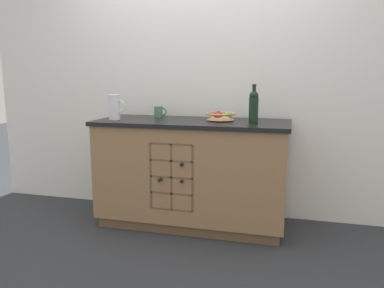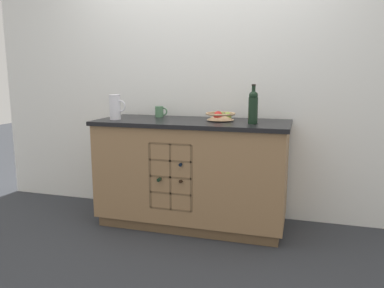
# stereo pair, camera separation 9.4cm
# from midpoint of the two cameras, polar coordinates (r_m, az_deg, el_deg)

# --- Properties ---
(ground_plane) EXTENTS (14.00, 14.00, 0.00)m
(ground_plane) POSITION_cam_midpoint_polar(r_m,az_deg,el_deg) (3.44, 0.80, -11.98)
(ground_plane) COLOR #2D3035
(back_wall) EXTENTS (4.40, 0.06, 2.55)m
(back_wall) POSITION_cam_midpoint_polar(r_m,az_deg,el_deg) (3.55, 2.53, 9.82)
(back_wall) COLOR white
(back_wall) RESTS_ON ground_plane
(kitchen_island) EXTENTS (1.65, 0.68, 0.93)m
(kitchen_island) POSITION_cam_midpoint_polar(r_m,az_deg,el_deg) (3.29, 0.79, -4.35)
(kitchen_island) COLOR brown
(kitchen_island) RESTS_ON ground_plane
(fruit_bowl) EXTENTS (0.25, 0.25, 0.09)m
(fruit_bowl) POSITION_cam_midpoint_polar(r_m,az_deg,el_deg) (3.19, 5.23, 4.31)
(fruit_bowl) COLOR tan
(fruit_bowl) RESTS_ON kitchen_island
(white_pitcher) EXTENTS (0.15, 0.10, 0.22)m
(white_pitcher) POSITION_cam_midpoint_polar(r_m,az_deg,el_deg) (3.34, -10.83, 5.63)
(white_pitcher) COLOR white
(white_pitcher) RESTS_ON kitchen_island
(ceramic_mug) EXTENTS (0.12, 0.08, 0.10)m
(ceramic_mug) POSITION_cam_midpoint_polar(r_m,az_deg,el_deg) (3.48, -4.17, 4.94)
(ceramic_mug) COLOR #4C7A56
(ceramic_mug) RESTS_ON kitchen_island
(standing_wine_bottle) EXTENTS (0.08, 0.08, 0.31)m
(standing_wine_bottle) POSITION_cam_midpoint_polar(r_m,az_deg,el_deg) (3.02, 10.18, 5.69)
(standing_wine_bottle) COLOR black
(standing_wine_bottle) RESTS_ON kitchen_island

